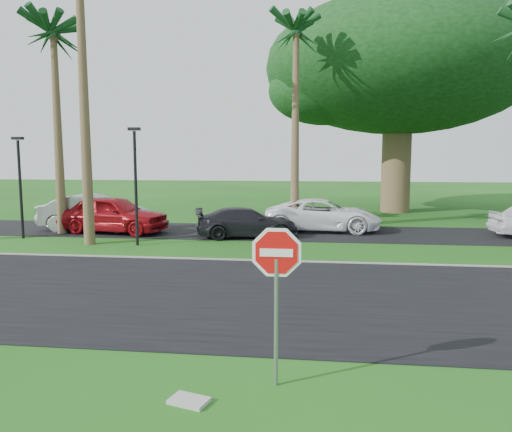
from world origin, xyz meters
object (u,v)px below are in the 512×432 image
Objects in this scene: car_silver at (94,213)px; car_dark at (247,223)px; stop_sign_near at (276,274)px; car_minivan at (323,215)px; car_red at (113,214)px.

car_dark is at bearing -99.90° from car_silver.
stop_sign_near is 0.48× the size of car_minivan.
car_red is 9.76m from car_minivan.
car_minivan is at bearing -71.25° from car_red.
stop_sign_near reaches higher than car_minivan.
car_red is at bearing -119.10° from car_silver.
car_silver reaches higher than car_dark.
car_dark is (7.49, -1.14, -0.19)m from car_silver.
car_silver is 10.88m from car_minivan.
car_red is (-8.71, 14.42, -0.91)m from stop_sign_near.
car_red reaches higher than car_dark.
car_red is (1.22, -0.65, 0.03)m from car_silver.
car_silver is at bearing 98.06° from car_minivan.
stop_sign_near is 16.87m from car_red.
car_dark is at bearing -86.11° from car_red.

